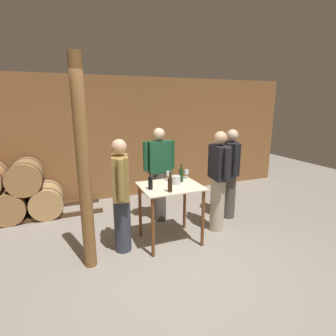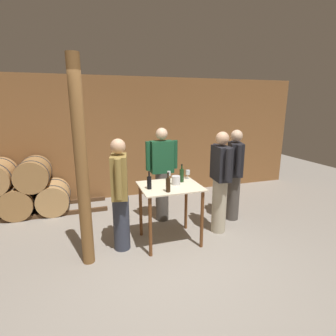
{
  "view_description": "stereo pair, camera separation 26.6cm",
  "coord_description": "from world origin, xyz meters",
  "px_view_note": "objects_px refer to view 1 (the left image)",
  "views": [
    {
      "loc": [
        -1.28,
        -2.81,
        2.13
      ],
      "look_at": [
        0.16,
        0.78,
        1.17
      ],
      "focal_mm": 28.0,
      "sensor_mm": 36.0,
      "label": 1
    },
    {
      "loc": [
        -1.03,
        -2.9,
        2.13
      ],
      "look_at": [
        0.16,
        0.78,
        1.17
      ],
      "focal_mm": 28.0,
      "sensor_mm": 36.0,
      "label": 2
    }
  ],
  "objects_px": {
    "wooden_post": "(83,168)",
    "person_host": "(230,172)",
    "wine_bottle_left": "(170,184)",
    "person_visitor_bearded": "(121,194)",
    "ice_bucket": "(176,180)",
    "person_visitor_with_scarf": "(159,173)",
    "wine_glass_near_center": "(187,172)",
    "person_visitor_near_door": "(219,180)",
    "wine_glass_near_left": "(168,174)",
    "wine_bottle_center": "(181,175)",
    "wine_bottle_far_left": "(150,183)"
  },
  "relations": [
    {
      "from": "wine_glass_near_left",
      "to": "person_host",
      "type": "xyz_separation_m",
      "value": [
        1.31,
        0.17,
        -0.14
      ]
    },
    {
      "from": "person_visitor_with_scarf",
      "to": "person_host",
      "type": "bearing_deg",
      "value": -16.56
    },
    {
      "from": "wine_bottle_center",
      "to": "wine_glass_near_left",
      "type": "xyz_separation_m",
      "value": [
        -0.17,
        0.13,
        -0.0
      ]
    },
    {
      "from": "wine_glass_near_left",
      "to": "wine_glass_near_center",
      "type": "distance_m",
      "value": 0.33
    },
    {
      "from": "wine_bottle_far_left",
      "to": "person_visitor_with_scarf",
      "type": "bearing_deg",
      "value": 62.64
    },
    {
      "from": "ice_bucket",
      "to": "person_visitor_with_scarf",
      "type": "distance_m",
      "value": 0.78
    },
    {
      "from": "wooden_post",
      "to": "person_host",
      "type": "relative_size",
      "value": 1.61
    },
    {
      "from": "wine_bottle_center",
      "to": "person_visitor_near_door",
      "type": "relative_size",
      "value": 0.17
    },
    {
      "from": "wooden_post",
      "to": "wine_bottle_far_left",
      "type": "bearing_deg",
      "value": 8.8
    },
    {
      "from": "wine_glass_near_left",
      "to": "person_visitor_near_door",
      "type": "distance_m",
      "value": 0.85
    },
    {
      "from": "wooden_post",
      "to": "wine_bottle_left",
      "type": "distance_m",
      "value": 1.17
    },
    {
      "from": "wine_bottle_left",
      "to": "ice_bucket",
      "type": "relative_size",
      "value": 2.09
    },
    {
      "from": "person_host",
      "to": "person_visitor_bearded",
      "type": "height_order",
      "value": "person_host"
    },
    {
      "from": "ice_bucket",
      "to": "person_visitor_with_scarf",
      "type": "bearing_deg",
      "value": 89.44
    },
    {
      "from": "wine_bottle_left",
      "to": "person_visitor_bearded",
      "type": "height_order",
      "value": "person_visitor_bearded"
    },
    {
      "from": "wooden_post",
      "to": "person_visitor_bearded",
      "type": "bearing_deg",
      "value": 23.03
    },
    {
      "from": "ice_bucket",
      "to": "wine_glass_near_left",
      "type": "bearing_deg",
      "value": 98.82
    },
    {
      "from": "person_visitor_near_door",
      "to": "wine_bottle_far_left",
      "type": "bearing_deg",
      "value": -174.5
    },
    {
      "from": "wine_bottle_center",
      "to": "person_host",
      "type": "xyz_separation_m",
      "value": [
        1.14,
        0.3,
        -0.14
      ]
    },
    {
      "from": "wine_glass_near_center",
      "to": "person_host",
      "type": "relative_size",
      "value": 0.09
    },
    {
      "from": "wine_bottle_left",
      "to": "person_visitor_near_door",
      "type": "relative_size",
      "value": 0.17
    },
    {
      "from": "person_visitor_near_door",
      "to": "wine_bottle_center",
      "type": "bearing_deg",
      "value": 174.16
    },
    {
      "from": "wine_bottle_center",
      "to": "person_visitor_with_scarf",
      "type": "xyz_separation_m",
      "value": [
        -0.12,
        0.68,
        -0.12
      ]
    },
    {
      "from": "wine_bottle_left",
      "to": "wine_glass_near_left",
      "type": "xyz_separation_m",
      "value": [
        0.18,
        0.52,
        0.0
      ]
    },
    {
      "from": "ice_bucket",
      "to": "wine_bottle_left",
      "type": "bearing_deg",
      "value": -127.18
    },
    {
      "from": "wine_glass_near_left",
      "to": "person_visitor_near_door",
      "type": "height_order",
      "value": "person_visitor_near_door"
    },
    {
      "from": "wine_bottle_far_left",
      "to": "wine_glass_near_left",
      "type": "bearing_deg",
      "value": 38.23
    },
    {
      "from": "wine_glass_near_left",
      "to": "person_visitor_with_scarf",
      "type": "relative_size",
      "value": 0.09
    },
    {
      "from": "person_host",
      "to": "person_visitor_with_scarf",
      "type": "bearing_deg",
      "value": 163.44
    },
    {
      "from": "wine_glass_near_left",
      "to": "person_visitor_near_door",
      "type": "relative_size",
      "value": 0.09
    },
    {
      "from": "wine_bottle_left",
      "to": "person_visitor_bearded",
      "type": "bearing_deg",
      "value": 156.63
    },
    {
      "from": "wine_glass_near_left",
      "to": "person_visitor_with_scarf",
      "type": "xyz_separation_m",
      "value": [
        0.04,
        0.54,
        -0.12
      ]
    },
    {
      "from": "wine_bottle_center",
      "to": "wine_bottle_far_left",
      "type": "bearing_deg",
      "value": -162.09
    },
    {
      "from": "wine_bottle_far_left",
      "to": "wine_bottle_left",
      "type": "distance_m",
      "value": 0.3
    },
    {
      "from": "person_host",
      "to": "wine_bottle_left",
      "type": "bearing_deg",
      "value": -155.12
    },
    {
      "from": "ice_bucket",
      "to": "person_visitor_near_door",
      "type": "bearing_deg",
      "value": 2.69
    },
    {
      "from": "person_host",
      "to": "person_visitor_near_door",
      "type": "distance_m",
      "value": 0.61
    },
    {
      "from": "wine_glass_near_center",
      "to": "person_host",
      "type": "xyz_separation_m",
      "value": [
        0.98,
        0.16,
        -0.14
      ]
    },
    {
      "from": "wine_glass_near_left",
      "to": "person_visitor_with_scarf",
      "type": "bearing_deg",
      "value": 85.36
    },
    {
      "from": "person_visitor_with_scarf",
      "to": "wine_bottle_far_left",
      "type": "bearing_deg",
      "value": -117.36
    },
    {
      "from": "person_visitor_bearded",
      "to": "person_visitor_near_door",
      "type": "height_order",
      "value": "person_visitor_near_door"
    },
    {
      "from": "wooden_post",
      "to": "ice_bucket",
      "type": "relative_size",
      "value": 20.04
    },
    {
      "from": "wine_bottle_left",
      "to": "person_host",
      "type": "relative_size",
      "value": 0.17
    },
    {
      "from": "wine_bottle_far_left",
      "to": "person_host",
      "type": "distance_m",
      "value": 1.78
    },
    {
      "from": "person_host",
      "to": "person_visitor_with_scarf",
      "type": "height_order",
      "value": "person_visitor_with_scarf"
    },
    {
      "from": "person_host",
      "to": "person_visitor_near_door",
      "type": "bearing_deg",
      "value": -143.05
    },
    {
      "from": "wine_bottle_left",
      "to": "wine_glass_near_left",
      "type": "distance_m",
      "value": 0.55
    },
    {
      "from": "wine_glass_near_left",
      "to": "wine_glass_near_center",
      "type": "xyz_separation_m",
      "value": [
        0.33,
        0.0,
        -0.01
      ]
    },
    {
      "from": "wine_glass_near_left",
      "to": "person_host",
      "type": "bearing_deg",
      "value": 7.34
    },
    {
      "from": "wine_bottle_left",
      "to": "wine_bottle_center",
      "type": "bearing_deg",
      "value": 48.11
    }
  ]
}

